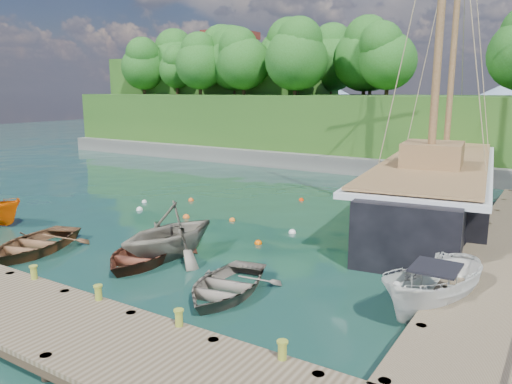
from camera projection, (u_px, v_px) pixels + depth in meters
ground at (168, 258)px, 19.62m from camera, size 160.00×160.00×0.00m
dock_near at (57, 324)px, 13.10m from camera, size 20.00×3.20×1.10m
bollard_1 at (36, 297)px, 15.92m from camera, size 0.26×0.26×0.45m
bollard_2 at (100, 319)px, 14.35m from camera, size 0.26×0.26×0.45m
bollard_3 at (180, 347)px, 12.78m from camera, size 0.26×0.26×0.45m
bollard_4 at (282, 383)px, 11.22m from camera, size 0.26×0.26×0.45m
rowboat_0 at (35, 252)px, 20.35m from camera, size 4.40×5.26×0.94m
rowboat_1 at (170, 257)px, 19.71m from camera, size 4.40×4.92×2.34m
rowboat_2 at (144, 261)px, 19.22m from camera, size 4.23×5.16×0.93m
rowboat_3 at (225, 294)px, 16.13m from camera, size 3.61×4.58×0.86m
cabin_boat_white at (432, 313)px, 14.75m from camera, size 2.95×4.67×1.69m
schooner at (437, 187)px, 27.58m from camera, size 8.05×29.46×21.96m
mooring_buoy_0 at (139, 210)px, 27.35m from camera, size 0.36×0.36×0.36m
mooring_buoy_1 at (186, 218)px, 25.73m from camera, size 0.36×0.36×0.36m
mooring_buoy_2 at (232, 221)px, 25.13m from camera, size 0.31×0.31×0.31m
mooring_buoy_3 at (292, 233)px, 22.97m from camera, size 0.34×0.34×0.34m
mooring_buoy_4 at (191, 201)px, 29.67m from camera, size 0.32×0.32×0.32m
mooring_buoy_5 at (301, 201)px, 29.74m from camera, size 0.29×0.29×0.29m
mooring_buoy_6 at (144, 202)px, 29.22m from camera, size 0.30×0.30×0.30m
mooring_buoy_7 at (258, 244)px, 21.37m from camera, size 0.32×0.32×0.32m
headland at (279, 99)px, 51.22m from camera, size 51.00×19.31×12.90m
distant_ridge at (507, 104)px, 74.51m from camera, size 117.00×40.00×10.00m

